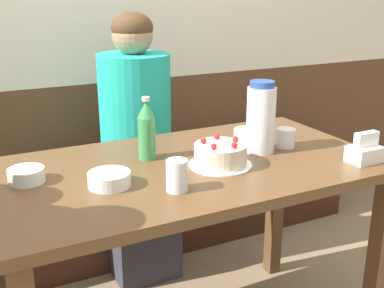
{
  "coord_description": "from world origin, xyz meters",
  "views": [
    {
      "loc": [
        -0.67,
        -1.36,
        1.33
      ],
      "look_at": [
        0.03,
        0.05,
        0.82
      ],
      "focal_mm": 45.0,
      "sensor_mm": 36.0,
      "label": 1
    }
  ],
  "objects_px": {
    "glass_water_tall": "(177,175)",
    "person_grey_tee": "(137,158)",
    "bowl_side_dish": "(109,179)",
    "napkin_holder": "(365,151)",
    "bench_seat": "(119,210)",
    "birthday_cake": "(220,155)",
    "glass_tumbler_short": "(286,138)",
    "bowl_soup_white": "(248,135)",
    "soju_bottle": "(147,130)",
    "water_pitcher": "(261,118)",
    "bowl_rice_small": "(26,175)"
  },
  "relations": [
    {
      "from": "soju_bottle",
      "to": "bowl_rice_small",
      "type": "relative_size",
      "value": 1.99
    },
    {
      "from": "soju_bottle",
      "to": "bowl_side_dish",
      "type": "distance_m",
      "value": 0.27
    },
    {
      "from": "bowl_soup_white",
      "to": "bowl_rice_small",
      "type": "bearing_deg",
      "value": -176.01
    },
    {
      "from": "birthday_cake",
      "to": "soju_bottle",
      "type": "xyz_separation_m",
      "value": [
        -0.19,
        0.17,
        0.07
      ]
    },
    {
      "from": "glass_water_tall",
      "to": "person_grey_tee",
      "type": "bearing_deg",
      "value": 78.28
    },
    {
      "from": "person_grey_tee",
      "to": "birthday_cake",
      "type": "bearing_deg",
      "value": 4.03
    },
    {
      "from": "bowl_side_dish",
      "to": "person_grey_tee",
      "type": "relative_size",
      "value": 0.1
    },
    {
      "from": "bench_seat",
      "to": "bowl_soup_white",
      "type": "height_order",
      "value": "bowl_soup_white"
    },
    {
      "from": "bench_seat",
      "to": "soju_bottle",
      "type": "xyz_separation_m",
      "value": [
        -0.11,
        -0.72,
        0.64
      ]
    },
    {
      "from": "birthday_cake",
      "to": "bowl_side_dish",
      "type": "distance_m",
      "value": 0.38
    },
    {
      "from": "bench_seat",
      "to": "bowl_side_dish",
      "type": "xyz_separation_m",
      "value": [
        -0.3,
        -0.89,
        0.55
      ]
    },
    {
      "from": "bowl_side_dish",
      "to": "person_grey_tee",
      "type": "bearing_deg",
      "value": 64.03
    },
    {
      "from": "soju_bottle",
      "to": "glass_water_tall",
      "type": "relative_size",
      "value": 2.31
    },
    {
      "from": "bench_seat",
      "to": "birthday_cake",
      "type": "bearing_deg",
      "value": -84.76
    },
    {
      "from": "napkin_holder",
      "to": "bowl_side_dish",
      "type": "relative_size",
      "value": 0.86
    },
    {
      "from": "glass_water_tall",
      "to": "glass_tumbler_short",
      "type": "distance_m",
      "value": 0.56
    },
    {
      "from": "bowl_soup_white",
      "to": "glass_tumbler_short",
      "type": "bearing_deg",
      "value": -60.03
    },
    {
      "from": "glass_tumbler_short",
      "to": "glass_water_tall",
      "type": "bearing_deg",
      "value": -160.83
    },
    {
      "from": "glass_water_tall",
      "to": "glass_tumbler_short",
      "type": "bearing_deg",
      "value": 19.17
    },
    {
      "from": "glass_tumbler_short",
      "to": "person_grey_tee",
      "type": "bearing_deg",
      "value": 120.24
    },
    {
      "from": "bench_seat",
      "to": "napkin_holder",
      "type": "xyz_separation_m",
      "value": [
        0.54,
        -1.08,
        0.57
      ]
    },
    {
      "from": "person_grey_tee",
      "to": "bowl_side_dish",
      "type": "bearing_deg",
      "value": -25.97
    },
    {
      "from": "bowl_soup_white",
      "to": "birthday_cake",
      "type": "bearing_deg",
      "value": -139.96
    },
    {
      "from": "birthday_cake",
      "to": "bowl_rice_small",
      "type": "xyz_separation_m",
      "value": [
        -0.6,
        0.14,
        -0.01
      ]
    },
    {
      "from": "bench_seat",
      "to": "bowl_rice_small",
      "type": "xyz_separation_m",
      "value": [
        -0.52,
        -0.75,
        0.55
      ]
    },
    {
      "from": "water_pitcher",
      "to": "soju_bottle",
      "type": "height_order",
      "value": "water_pitcher"
    },
    {
      "from": "napkin_holder",
      "to": "person_grey_tee",
      "type": "xyz_separation_m",
      "value": [
        -0.5,
        0.87,
        -0.22
      ]
    },
    {
      "from": "birthday_cake",
      "to": "napkin_holder",
      "type": "distance_m",
      "value": 0.49
    },
    {
      "from": "bench_seat",
      "to": "soju_bottle",
      "type": "distance_m",
      "value": 0.97
    },
    {
      "from": "bowl_side_dish",
      "to": "glass_tumbler_short",
      "type": "relative_size",
      "value": 1.82
    },
    {
      "from": "water_pitcher",
      "to": "glass_water_tall",
      "type": "distance_m",
      "value": 0.46
    },
    {
      "from": "bowl_side_dish",
      "to": "napkin_holder",
      "type": "bearing_deg",
      "value": -12.41
    },
    {
      "from": "bowl_soup_white",
      "to": "glass_tumbler_short",
      "type": "distance_m",
      "value": 0.16
    },
    {
      "from": "soju_bottle",
      "to": "napkin_holder",
      "type": "bearing_deg",
      "value": -29.07
    },
    {
      "from": "birthday_cake",
      "to": "glass_water_tall",
      "type": "height_order",
      "value": "same"
    },
    {
      "from": "bowl_side_dish",
      "to": "glass_tumbler_short",
      "type": "distance_m",
      "value": 0.7
    },
    {
      "from": "bowl_rice_small",
      "to": "person_grey_tee",
      "type": "relative_size",
      "value": 0.09
    },
    {
      "from": "napkin_holder",
      "to": "bowl_rice_small",
      "type": "height_order",
      "value": "napkin_holder"
    },
    {
      "from": "glass_water_tall",
      "to": "napkin_holder",
      "type": "bearing_deg",
      "value": -5.39
    },
    {
      "from": "bowl_rice_small",
      "to": "glass_tumbler_short",
      "type": "height_order",
      "value": "glass_tumbler_short"
    },
    {
      "from": "napkin_holder",
      "to": "bench_seat",
      "type": "bearing_deg",
      "value": 116.5
    },
    {
      "from": "bench_seat",
      "to": "bowl_rice_small",
      "type": "height_order",
      "value": "bowl_rice_small"
    },
    {
      "from": "bowl_side_dish",
      "to": "soju_bottle",
      "type": "bearing_deg",
      "value": 42.66
    },
    {
      "from": "napkin_holder",
      "to": "bowl_soup_white",
      "type": "height_order",
      "value": "napkin_holder"
    },
    {
      "from": "bench_seat",
      "to": "bowl_side_dish",
      "type": "bearing_deg",
      "value": -108.55
    },
    {
      "from": "soju_bottle",
      "to": "bowl_side_dish",
      "type": "bearing_deg",
      "value": -137.34
    },
    {
      "from": "birthday_cake",
      "to": "bowl_rice_small",
      "type": "height_order",
      "value": "birthday_cake"
    },
    {
      "from": "person_grey_tee",
      "to": "glass_tumbler_short",
      "type": "bearing_deg",
      "value": 30.24
    },
    {
      "from": "bench_seat",
      "to": "water_pitcher",
      "type": "xyz_separation_m",
      "value": [
        0.28,
        -0.83,
        0.66
      ]
    },
    {
      "from": "bowl_soup_white",
      "to": "bowl_side_dish",
      "type": "relative_size",
      "value": 0.85
    }
  ]
}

